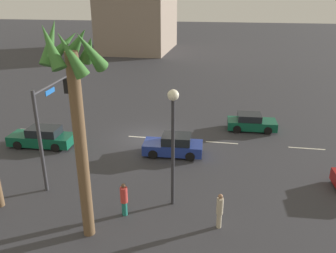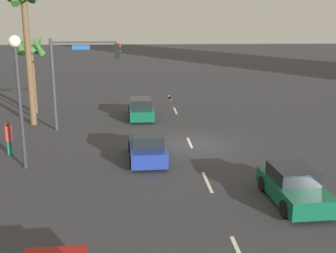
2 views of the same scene
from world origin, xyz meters
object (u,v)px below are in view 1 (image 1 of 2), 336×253
Objects in this scene: car_0 at (42,137)px; car_1 at (251,123)px; pedestrian_1 at (220,210)px; palm_tree_0 at (75,93)px; streetlamp at (173,127)px; car_4 at (174,146)px; traffic_signal at (50,116)px; pedestrian_0 at (124,199)px.

car_0 reaches higher than car_1.
pedestrian_1 is 8.55m from palm_tree_0.
car_1 is 0.63× the size of streetlamp.
streetlamp is (-0.85, 5.93, 3.75)m from car_4.
traffic_signal is at bearing -18.13° from pedestrian_1.
traffic_signal is (12.08, 9.89, 3.36)m from car_1.
car_0 is at bearing 20.77° from car_1.
palm_tree_0 is at bearing 73.66° from car_4.
traffic_signal is 10.83m from pedestrian_1.
car_0 is 12.61m from streetlamp.
pedestrian_0 is at bearing -125.91° from palm_tree_0.
car_1 is at bearing -118.30° from pedestrian_0.
streetlamp reaches higher than pedestrian_0.
car_4 is 7.07m from streetlamp.
pedestrian_1 is (2.20, 13.13, 0.35)m from car_1.
streetlamp reaches higher than car_0.
car_1 is 0.41× the size of palm_tree_0.
palm_tree_0 is at bearing 128.70° from car_0.
pedestrian_0 is (-5.12, 3.03, -3.04)m from traffic_signal.
car_0 is 0.48× the size of palm_tree_0.
palm_tree_0 is (3.50, 3.10, 2.47)m from streetlamp.
pedestrian_0 is at bearing 79.13° from car_4.
streetlamp is 3.48× the size of pedestrian_0.
palm_tree_0 reaches higher than pedestrian_0.
pedestrian_1 is 0.19× the size of palm_tree_0.
palm_tree_0 is (2.65, 9.03, 6.22)m from car_4.
traffic_signal is at bearing 128.02° from car_0.
traffic_signal is at bearing -30.59° from pedestrian_0.
car_4 is 2.27× the size of pedestrian_0.
car_1 is 14.68m from pedestrian_0.
pedestrian_0 is (1.40, 7.31, 0.28)m from car_4.
streetlamp is (4.71, 11.54, 3.79)m from car_1.
traffic_signal is 0.61× the size of palm_tree_0.
streetlamp is 5.28m from palm_tree_0.
car_4 is at bearing -81.87° from streetlamp.
streetlamp is at bearing -148.45° from pedestrian_0.
car_0 is 0.79× the size of traffic_signal.
streetlamp reaches higher than traffic_signal.
palm_tree_0 is (8.20, 14.64, 6.25)m from car_1.
car_4 is 0.70× the size of traffic_signal.
palm_tree_0 reaches higher than car_0.
palm_tree_0 reaches higher than car_1.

